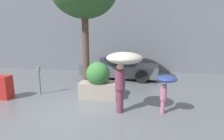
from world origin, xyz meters
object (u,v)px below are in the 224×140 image
planter_box (98,81)px  person_child (166,84)px  person_adult (123,64)px  parked_car_near (120,68)px  parking_meter (39,74)px  newspaper_box (4,87)px

planter_box → person_child: size_ratio=1.15×
person_adult → person_child: 1.41m
planter_box → parked_car_near: (0.51, 3.45, -0.13)m
planter_box → person_child: 2.59m
planter_box → person_adult: 1.80m
planter_box → parking_meter: 2.50m
person_adult → parked_car_near: bearing=123.0°
planter_box → person_adult: bearing=-48.0°
planter_box → parking_meter: bearing=177.1°
parked_car_near → newspaper_box: size_ratio=4.91×
parked_car_near → parking_meter: parked_car_near is taller
parked_car_near → newspaper_box: bearing=140.2°
parked_car_near → parking_meter: (-3.00, -3.32, 0.29)m
planter_box → parking_meter: size_ratio=1.20×
person_adult → planter_box: bearing=158.2°
person_child → person_adult: bearing=-129.0°
person_adult → parked_car_near: (-0.55, 4.62, -1.00)m
parked_car_near → newspaper_box: parked_car_near is taller
planter_box → person_adult: size_ratio=0.74×
person_adult → parking_meter: size_ratio=1.62×
planter_box → parked_car_near: size_ratio=0.33×
parking_meter → newspaper_box: (-1.10, -0.65, -0.41)m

